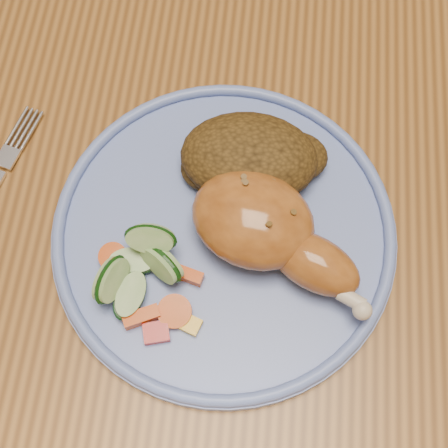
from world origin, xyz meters
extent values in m
plane|color=brown|center=(0.00, 0.00, 0.00)|extent=(4.00, 4.00, 0.00)
cube|color=#925D27|center=(0.00, 0.00, 0.73)|extent=(0.90, 1.40, 0.04)
cylinder|color=#4C2D16|center=(-0.18, 0.37, 0.21)|extent=(0.04, 0.04, 0.41)
cylinder|color=#4C2D16|center=(0.18, 0.37, 0.21)|extent=(0.04, 0.04, 0.41)
cylinder|color=#667EC9|center=(-0.03, -0.05, 0.76)|extent=(0.28, 0.28, 0.01)
torus|color=#667EC9|center=(-0.03, -0.05, 0.77)|extent=(0.28, 0.28, 0.01)
ellipsoid|color=#B06425|center=(-0.01, -0.05, 0.79)|extent=(0.12, 0.11, 0.05)
ellipsoid|color=#B06425|center=(0.04, -0.08, 0.78)|extent=(0.09, 0.07, 0.04)
sphere|color=beige|center=(0.08, -0.12, 0.78)|extent=(0.02, 0.02, 0.02)
ellipsoid|color=#4E3613|center=(-0.02, 0.00, 0.78)|extent=(0.11, 0.08, 0.05)
ellipsoid|color=#4E3613|center=(0.02, 0.01, 0.78)|extent=(0.06, 0.05, 0.03)
ellipsoid|color=#4E3613|center=(-0.05, 0.00, 0.77)|extent=(0.05, 0.04, 0.02)
cube|color=#A50A05|center=(-0.08, -0.14, 0.77)|extent=(0.02, 0.02, 0.01)
cube|color=#E5A507|center=(-0.05, -0.14, 0.77)|extent=(0.02, 0.02, 0.01)
cube|color=#DF4107|center=(-0.09, -0.13, 0.77)|extent=(0.03, 0.02, 0.01)
cube|color=#DF4107|center=(-0.06, -0.10, 0.77)|extent=(0.03, 0.02, 0.01)
cylinder|color=#DF4107|center=(-0.12, -0.09, 0.77)|extent=(0.02, 0.02, 0.01)
cylinder|color=#DF4107|center=(-0.07, -0.13, 0.77)|extent=(0.03, 0.03, 0.01)
cylinder|color=#A6C681|center=(-0.10, -0.12, 0.77)|extent=(0.05, 0.05, 0.02)
cylinder|color=#A6C681|center=(-0.08, -0.09, 0.78)|extent=(0.04, 0.04, 0.04)
cylinder|color=#A6C681|center=(-0.10, -0.09, 0.77)|extent=(0.04, 0.04, 0.02)
cylinder|color=#A6C681|center=(-0.09, -0.08, 0.79)|extent=(0.04, 0.04, 0.03)
cylinder|color=#A6C681|center=(-0.12, -0.11, 0.78)|extent=(0.04, 0.04, 0.04)
cube|color=silver|center=(-0.23, 0.00, 0.75)|extent=(0.03, 0.07, 0.00)
camera|label=1|loc=(-0.02, -0.24, 1.24)|focal=50.00mm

